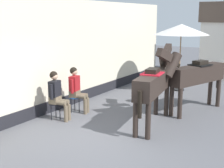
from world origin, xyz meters
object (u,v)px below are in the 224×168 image
at_px(cafe_parasol, 181,30).
at_px(saddled_horse_far, 195,75).
at_px(seated_visitor_near, 57,93).
at_px(seated_visitor_far, 76,87).
at_px(saddled_horse_near, 154,82).
at_px(spare_stool_white, 143,91).

bearing_deg(cafe_parasol, saddled_horse_far, -60.77).
xyz_separation_m(saddled_horse_far, cafe_parasol, (-1.38, 2.46, 1.20)).
distance_m(seated_visitor_near, cafe_parasol, 5.72).
height_order(seated_visitor_far, saddled_horse_near, saddled_horse_near).
distance_m(seated_visitor_far, cafe_parasol, 4.95).
bearing_deg(saddled_horse_near, saddled_horse_far, 71.27).
xyz_separation_m(seated_visitor_near, saddled_horse_far, (3.01, 2.78, 0.38)).
relative_size(seated_visitor_near, seated_visitor_far, 1.00).
height_order(seated_visitor_near, spare_stool_white, seated_visitor_near).
height_order(saddled_horse_far, spare_stool_white, saddled_horse_far).
relative_size(saddled_horse_near, cafe_parasol, 1.15).
height_order(cafe_parasol, spare_stool_white, cafe_parasol).
relative_size(seated_visitor_far, saddled_horse_near, 0.47).
bearing_deg(seated_visitor_near, spare_stool_white, 66.54).
bearing_deg(seated_visitor_far, saddled_horse_near, 6.61).
bearing_deg(saddled_horse_far, cafe_parasol, 119.23).
relative_size(saddled_horse_far, spare_stool_white, 6.27).
distance_m(cafe_parasol, spare_stool_white, 3.11).
xyz_separation_m(saddled_horse_near, cafe_parasol, (-0.81, 4.12, 1.20)).
height_order(saddled_horse_far, cafe_parasol, cafe_parasol).
distance_m(saddled_horse_far, spare_stool_white, 1.92).
distance_m(saddled_horse_far, cafe_parasol, 3.07).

